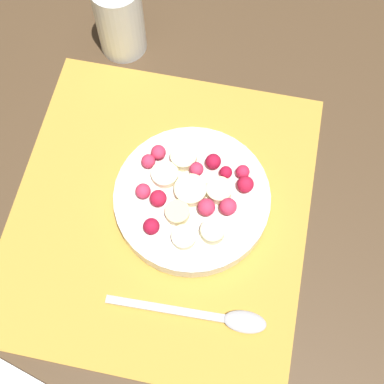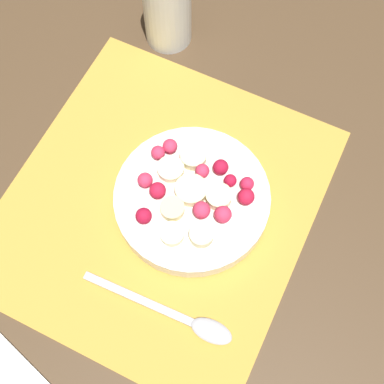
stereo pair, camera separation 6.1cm
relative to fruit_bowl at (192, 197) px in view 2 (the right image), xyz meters
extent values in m
plane|color=#4C3823|center=(-0.02, 0.04, -0.02)|extent=(3.00, 3.00, 0.00)
cube|color=gold|center=(-0.02, 0.04, -0.02)|extent=(0.39, 0.36, 0.01)
cylinder|color=white|center=(0.00, 0.00, -0.01)|extent=(0.19, 0.19, 0.02)
torus|color=white|center=(0.00, 0.00, 0.00)|extent=(0.19, 0.19, 0.01)
cylinder|color=white|center=(0.00, 0.00, 0.01)|extent=(0.17, 0.17, 0.00)
cylinder|color=beige|center=(-0.03, 0.01, 0.01)|extent=(0.04, 0.04, 0.01)
cylinder|color=#F4EAB7|center=(0.02, 0.04, 0.01)|extent=(0.04, 0.04, 0.01)
cylinder|color=beige|center=(0.00, 0.00, 0.02)|extent=(0.04, 0.04, 0.01)
cylinder|color=beige|center=(-0.04, -0.03, 0.02)|extent=(0.04, 0.04, 0.01)
cylinder|color=beige|center=(0.04, 0.02, 0.02)|extent=(0.03, 0.03, 0.01)
cylinder|color=beige|center=(0.01, -0.03, 0.02)|extent=(0.03, 0.03, 0.01)
cylinder|color=#F4EAB7|center=(-0.06, 0.00, 0.01)|extent=(0.04, 0.04, 0.01)
sphere|color=#B21433|center=(0.04, -0.02, 0.02)|extent=(0.02, 0.02, 0.02)
sphere|color=#DB3356|center=(-0.01, 0.06, 0.02)|extent=(0.02, 0.02, 0.02)
sphere|color=#DB3356|center=(-0.01, -0.04, 0.02)|extent=(0.02, 0.02, 0.02)
sphere|color=#DB3356|center=(0.03, 0.00, 0.02)|extent=(0.02, 0.02, 0.02)
sphere|color=#DB3356|center=(-0.01, -0.02, 0.02)|extent=(0.02, 0.02, 0.02)
sphere|color=red|center=(-0.02, 0.03, 0.02)|extent=(0.02, 0.02, 0.02)
sphere|color=#B21433|center=(-0.05, 0.04, 0.02)|extent=(0.02, 0.02, 0.02)
sphere|color=#B21433|center=(0.03, -0.03, 0.02)|extent=(0.02, 0.02, 0.02)
sphere|color=#D12347|center=(0.04, -0.05, 0.02)|extent=(0.02, 0.02, 0.02)
sphere|color=#DB3356|center=(0.03, 0.06, 0.02)|extent=(0.02, 0.02, 0.02)
sphere|color=red|center=(0.02, -0.06, 0.02)|extent=(0.02, 0.02, 0.02)
sphere|color=#DB3356|center=(0.04, 0.05, 0.02)|extent=(0.02, 0.02, 0.02)
cube|color=#B2B2B7|center=(-0.13, 0.00, -0.02)|extent=(0.01, 0.14, 0.00)
ellipsoid|color=#B2B2B7|center=(-0.13, -0.09, -0.01)|extent=(0.03, 0.05, 0.01)
cylinder|color=white|center=(0.22, 0.14, 0.03)|extent=(0.06, 0.06, 0.11)
camera|label=1|loc=(-0.24, -0.05, 0.58)|focal=50.00mm
camera|label=2|loc=(-0.22, -0.11, 0.58)|focal=50.00mm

